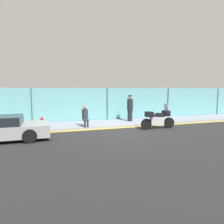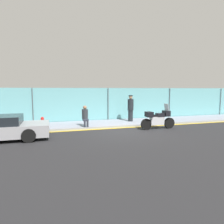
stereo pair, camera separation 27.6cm
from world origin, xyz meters
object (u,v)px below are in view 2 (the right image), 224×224
(officer_standing, at_px, (131,108))
(fire_hydrant, at_px, (42,122))
(motorcycle, at_px, (158,119))
(person_seated_on_curb, at_px, (85,115))

(officer_standing, distance_m, fire_hydrant, 5.96)
(fire_hydrant, bearing_deg, motorcycle, -18.53)
(motorcycle, relative_size, fire_hydrant, 3.79)
(motorcycle, distance_m, person_seated_on_curb, 4.41)
(motorcycle, distance_m, fire_hydrant, 7.01)
(person_seated_on_curb, height_order, fire_hydrant, person_seated_on_curb)
(officer_standing, relative_size, person_seated_on_curb, 1.45)
(motorcycle, xyz_separation_m, officer_standing, (-0.73, 2.54, 0.45))
(officer_standing, xyz_separation_m, fire_hydrant, (-5.92, -0.31, -0.65))
(fire_hydrant, bearing_deg, officer_standing, 3.00)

